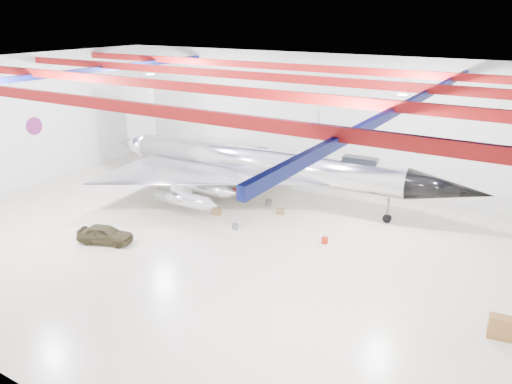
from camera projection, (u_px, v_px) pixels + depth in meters
The scene contains 17 objects.
floor at pixel (211, 240), 32.84m from camera, with size 40.00×40.00×0.00m, color beige.
wall_back at pixel (312, 118), 43.03m from camera, with size 40.00×40.00×0.00m, color silver.
wall_left at pixel (11, 124), 40.76m from camera, with size 30.00×30.00×0.00m, color silver.
ceiling at pixel (206, 69), 29.11m from camera, with size 40.00×40.00×0.00m, color #0A0F38.
ceiling_structure at pixel (206, 81), 29.34m from camera, with size 39.50×29.50×1.08m.
wall_roundel at pixel (34, 126), 42.51m from camera, with size 1.50×1.50×0.10m, color #B21414.
jet_aircraft at pixel (261, 167), 38.93m from camera, with size 31.16×19.03×8.49m.
jeep at pixel (105, 234), 32.25m from camera, with size 1.44×3.58×1.22m, color #39321C.
desk at pixel (502, 328), 22.79m from camera, with size 1.19×0.60×1.09m, color brown.
crate_ply at pixel (183, 197), 39.99m from camera, with size 0.47×0.37×0.33m, color olive.
toolbox_red at pixel (235, 191), 41.36m from camera, with size 0.52×0.41×0.36m, color #A41D10.
engine_drum at pixel (235, 226), 34.44m from camera, with size 0.43×0.43×0.38m, color #59595B.
parts_bin at pixel (280, 211), 37.01m from camera, with size 0.58×0.46×0.41m, color olive.
crate_small at pixel (177, 196), 40.34m from camera, with size 0.38×0.31×0.27m, color #59595B.
tool_chest at pixel (325, 240), 32.31m from camera, with size 0.44×0.44×0.40m, color #A41D10.
oil_barrel at pixel (217, 212), 36.94m from camera, with size 0.63×0.50×0.44m, color olive.
spares_box at pixel (269, 202), 38.80m from camera, with size 0.45×0.45×0.40m, color #59595B.
Camera 1 is at (18.02, -23.95, 14.11)m, focal length 35.00 mm.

